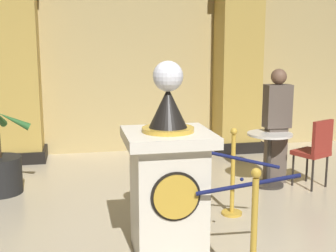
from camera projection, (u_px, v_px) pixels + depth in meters
The scene contains 9 objects.
back_wall at pixel (130, 55), 8.05m from camera, with size 11.05×0.16×3.53m, color tan.
pedestal_clock at pixel (168, 180), 4.12m from camera, with size 0.80×0.80×1.82m.
stanchion_far at pixel (232, 185), 5.13m from camera, with size 0.24×0.24×1.03m.
velvet_rope at pixel (242, 170), 4.19m from camera, with size 1.09×1.11×0.22m.
column_left at pixel (18, 61), 7.35m from camera, with size 0.82×0.82×3.39m.
column_right at pixel (237, 60), 8.12m from camera, with size 0.89×0.89×3.39m.
bystander_guest at pixel (277, 123), 6.25m from camera, with size 0.36×0.23×1.63m.
cafe_table at pixel (269, 152), 6.17m from camera, with size 0.62×0.62×0.75m.
cafe_chair_red at pixel (316, 147), 6.06m from camera, with size 0.53×0.53×0.96m.
Camera 1 is at (-0.99, -3.43, 1.97)m, focal length 47.40 mm.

